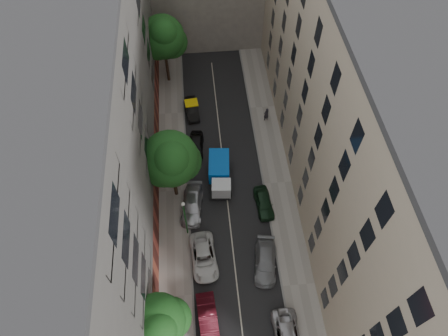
{
  "coord_description": "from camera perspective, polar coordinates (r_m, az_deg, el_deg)",
  "views": [
    {
      "loc": [
        -2.29,
        -22.35,
        35.5
      ],
      "look_at": [
        -0.35,
        -1.7,
        6.0
      ],
      "focal_mm": 32.0,
      "sensor_mm": 36.0,
      "label": 1
    }
  ],
  "objects": [
    {
      "name": "car_right_2",
      "position": [
        40.47,
        5.72,
        -4.96
      ],
      "size": [
        1.85,
        4.03,
        1.34
      ],
      "primitive_type": "imported",
      "rotation": [
        0.0,
        0.0,
        0.07
      ],
      "color": "black",
      "rests_on": "ground"
    },
    {
      "name": "sidewalk_right",
      "position": [
        42.61,
        7.65,
        -2.12
      ],
      "size": [
        3.0,
        44.0,
        0.15
      ],
      "primitive_type": "cube",
      "color": "gray",
      "rests_on": "ground"
    },
    {
      "name": "building_left",
      "position": [
        35.01,
        -17.96,
        4.7
      ],
      "size": [
        8.0,
        44.0,
        20.0
      ],
      "primitive_type": "cube",
      "color": "#514E4C",
      "rests_on": "ground"
    },
    {
      "name": "car_left_1",
      "position": [
        35.9,
        -2.3,
        -20.79
      ],
      "size": [
        1.89,
        4.59,
        1.48
      ],
      "primitive_type": "imported",
      "rotation": [
        0.0,
        0.0,
        0.07
      ],
      "color": "#4E0F1A",
      "rests_on": "ground"
    },
    {
      "name": "lamp_post",
      "position": [
        36.29,
        -5.62,
        -6.69
      ],
      "size": [
        0.36,
        0.36,
        5.71
      ],
      "color": "#1B6126",
      "rests_on": "sidewalk_left"
    },
    {
      "name": "tree_far",
      "position": [
        48.83,
        -8.61,
        17.79
      ],
      "size": [
        5.36,
        5.1,
        9.33
      ],
      "color": "#382619",
      "rests_on": "sidewalk_left"
    },
    {
      "name": "car_left_3",
      "position": [
        40.23,
        -4.57,
        -5.27
      ],
      "size": [
        2.66,
        5.15,
        1.43
      ],
      "primitive_type": "imported",
      "rotation": [
        0.0,
        0.0,
        -0.14
      ],
      "color": "#B9B9BE",
      "rests_on": "ground"
    },
    {
      "name": "tree_near",
      "position": [
        31.41,
        -9.28,
        -21.1
      ],
      "size": [
        4.64,
        4.26,
        7.66
      ],
      "color": "#382619",
      "rests_on": "sidewalk_left"
    },
    {
      "name": "car_right_1",
      "position": [
        37.71,
        5.94,
        -13.18
      ],
      "size": [
        2.68,
        4.99,
        1.37
      ],
      "primitive_type": "imported",
      "rotation": [
        0.0,
        0.0,
        -0.17
      ],
      "color": "gray",
      "rests_on": "ground"
    },
    {
      "name": "tree_mid",
      "position": [
        36.81,
        -7.53,
        1.04
      ],
      "size": [
        5.57,
        5.34,
        8.89
      ],
      "color": "#382619",
      "rests_on": "sidewalk_left"
    },
    {
      "name": "road_surface",
      "position": [
        42.01,
        0.26,
        -2.78
      ],
      "size": [
        8.0,
        44.0,
        0.02
      ],
      "primitive_type": "cube",
      "color": "black",
      "rests_on": "ground"
    },
    {
      "name": "tarp_truck",
      "position": [
        41.42,
        -0.62,
        -0.76
      ],
      "size": [
        2.46,
        5.32,
        2.38
      ],
      "rotation": [
        0.0,
        0.0,
        -0.09
      ],
      "color": "black",
      "rests_on": "ground"
    },
    {
      "name": "building_right",
      "position": [
        36.42,
        17.96,
        7.18
      ],
      "size": [
        8.0,
        44.0,
        20.0
      ],
      "primitive_type": "cube",
      "color": "tan",
      "rests_on": "ground"
    },
    {
      "name": "ground",
      "position": [
        42.02,
        0.26,
        -2.78
      ],
      "size": [
        120.0,
        120.0,
        0.0
      ],
      "primitive_type": "plane",
      "color": "#4C4C49",
      "rests_on": "ground"
    },
    {
      "name": "sidewalk_left",
      "position": [
        42.01,
        -7.24,
        -3.3
      ],
      "size": [
        3.0,
        44.0,
        0.15
      ],
      "primitive_type": "cube",
      "color": "gray",
      "rests_on": "ground"
    },
    {
      "name": "car_left_5",
      "position": [
        48.25,
        -4.61,
        8.42
      ],
      "size": [
        1.78,
        4.06,
        1.3
      ],
      "primitive_type": "imported",
      "rotation": [
        0.0,
        0.0,
        0.11
      ],
      "color": "black",
      "rests_on": "ground"
    },
    {
      "name": "pedestrian",
      "position": [
        47.19,
        6.06,
        7.65
      ],
      "size": [
        0.79,
        0.68,
        1.84
      ],
      "primitive_type": "imported",
      "rotation": [
        0.0,
        0.0,
        3.57
      ],
      "color": "black",
      "rests_on": "sidewalk_right"
    },
    {
      "name": "car_left_2",
      "position": [
        37.73,
        -2.91,
        -12.57
      ],
      "size": [
        2.68,
        5.16,
        1.39
      ],
      "primitive_type": "imported",
      "rotation": [
        0.0,
        0.0,
        0.08
      ],
      "color": "silver",
      "rests_on": "ground"
    },
    {
      "name": "car_left_4",
      "position": [
        44.54,
        -4.0,
        3.26
      ],
      "size": [
        1.93,
        4.07,
        1.34
      ],
      "primitive_type": "imported",
      "rotation": [
        0.0,
        0.0,
        -0.09
      ],
      "color": "black",
      "rests_on": "ground"
    }
  ]
}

